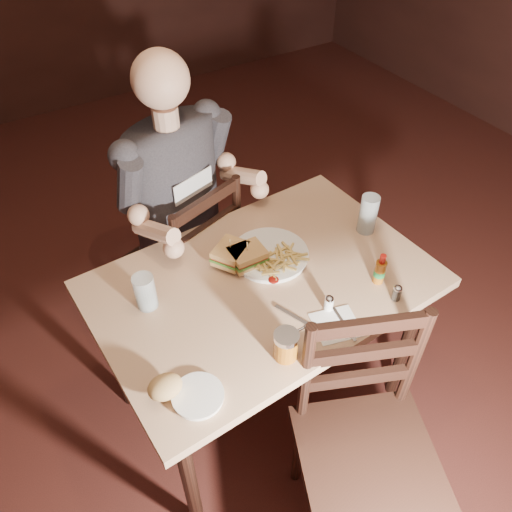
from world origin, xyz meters
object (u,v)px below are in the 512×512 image
main_table (263,296)px  chair_near (369,461)px  dinner_plate (270,255)px  side_plate (198,397)px  diner (180,174)px  glass_right (368,214)px  syrup_dispenser (286,345)px  hot_sauce (380,269)px  chair_far (184,259)px  glass_left (145,292)px

main_table → chair_near: 0.66m
dinner_plate → side_plate: 0.63m
chair_near → diner: (-0.08, 1.14, 0.47)m
chair_near → glass_right: size_ratio=5.93×
main_table → glass_right: 0.52m
main_table → side_plate: side_plate is taller
main_table → dinner_plate: size_ratio=4.33×
glass_right → syrup_dispenser: glass_right is taller
hot_sauce → side_plate: (-0.76, -0.08, -0.06)m
chair_far → chair_near: (0.09, -1.19, 0.02)m
main_table → dinner_plate: bearing=46.6°
main_table → glass_right: (0.49, 0.02, 0.16)m
diner → dinner_plate: diner is taller
chair_far → glass_right: size_ratio=5.67×
hot_sauce → glass_right: bearing=58.4°
chair_far → syrup_dispenser: 0.95m
dinner_plate → hot_sauce: 0.41m
chair_far → syrup_dispenser: bearing=70.8°
main_table → hot_sauce: hot_sauce is taller
chair_near → side_plate: (-0.42, 0.33, 0.30)m
glass_left → syrup_dispenser: (0.28, -0.42, -0.01)m
glass_left → dinner_plate: bearing=-2.1°
glass_right → side_plate: glass_right is taller
hot_sauce → syrup_dispenser: size_ratio=1.23×
main_table → chair_far: size_ratio=1.34×
main_table → chair_far: chair_far is taller
diner → chair_far: bearing=90.0°
hot_sauce → side_plate: size_ratio=0.85×
hot_sauce → chair_far: bearing=118.7°
diner → glass_left: diner is taller
chair_far → glass_left: bearing=38.1°
glass_left → chair_far: bearing=55.2°
chair_near → dinner_plate: size_ratio=3.38×
main_table → diner: bearing=97.3°
side_plate → glass_left: bearing=88.0°
chair_near → glass_left: chair_near is taller
main_table → dinner_plate: (0.09, 0.09, 0.09)m
chair_far → diner: 0.49m
hot_sauce → glass_left: bearing=156.4°
diner → glass_right: bearing=-58.5°
dinner_plate → glass_left: size_ratio=2.14×
glass_right → side_plate: (-0.90, -0.32, -0.07)m
main_table → hot_sauce: bearing=-32.1°
main_table → chair_near: size_ratio=1.28×
syrup_dispenser → glass_left: bearing=121.6°
glass_right → hot_sauce: glass_right is taller
dinner_plate → hot_sauce: (0.26, -0.31, 0.06)m
chair_near → glass_left: size_ratio=7.23×
main_table → syrup_dispenser: bearing=-110.1°
main_table → diner: (-0.07, 0.52, 0.26)m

